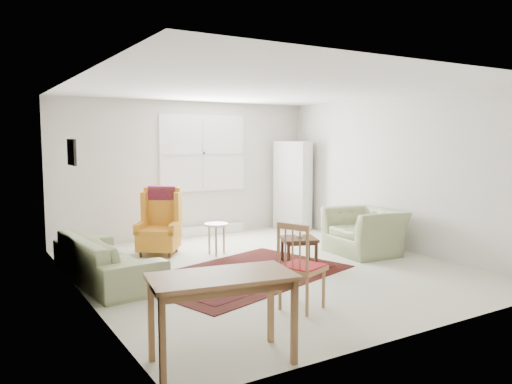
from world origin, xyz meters
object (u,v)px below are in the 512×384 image
cabinet (293,186)px  desk_chair (302,266)px  stool (216,239)px  sofa (106,249)px  coffee_table (299,251)px  desk (222,319)px  armchair (365,227)px  wingback_chair (158,221)px

cabinet → desk_chair: 4.84m
stool → cabinet: bearing=28.0°
sofa → cabinet: size_ratio=1.15×
coffee_table → desk_chair: size_ratio=0.51×
coffee_table → cabinet: bearing=56.6°
desk_chair → desk: bearing=97.0°
coffee_table → sofa: bearing=167.9°
sofa → cabinet: 4.61m
armchair → desk_chair: (-2.42, -1.61, 0.05)m
stool → armchair: bearing=-28.7°
desk → sofa: bearing=93.7°
cabinet → armchair: bearing=-120.1°
desk_chair → armchair: bearing=-77.5°
sofa → cabinet: cabinet is taller
coffee_table → desk_chair: 1.96m
stool → desk: size_ratio=0.44×
sofa → coffee_table: 2.68m
armchair → desk_chair: size_ratio=1.15×
wingback_chair → stool: 0.95m
coffee_table → stool: (-0.76, 1.16, 0.05)m
wingback_chair → stool: bearing=3.4°
armchair → sofa: bearing=-93.6°
armchair → desk: bearing=-53.9°
sofa → armchair: (3.92, -0.54, 0.02)m
sofa → stool: sofa is taller
wingback_chair → desk_chair: wingback_chair is taller
desk → cabinet: bearing=49.5°
stool → cabinet: 2.73m
wingback_chair → desk: 4.04m
desk → desk_chair: 1.50m
stool → cabinet: cabinet is taller
sofa → stool: 1.96m
coffee_table → cabinet: size_ratio=0.27×
armchair → desk_chair: desk_chair is taller
sofa → stool: size_ratio=4.02×
wingback_chair → desk_chair: 3.26m
coffee_table → cabinet: (1.59, 2.40, 0.69)m
armchair → cabinet: 2.44m
coffee_table → stool: bearing=123.2°
stool → desk_chair: bearing=-97.4°
coffee_table → desk: bearing=-136.6°
stool → desk_chair: (-0.36, -2.74, 0.22)m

